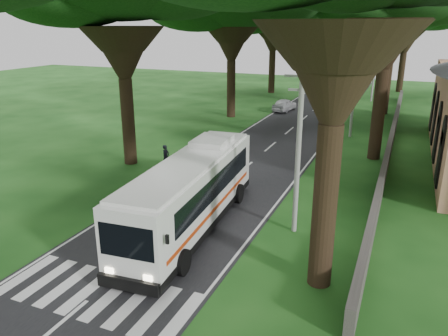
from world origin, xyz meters
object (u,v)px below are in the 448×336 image
(distant_car_a, at_px, (284,105))
(pedestrian, at_px, (166,157))
(pole_far, at_px, (374,68))
(distant_car_b, at_px, (318,87))
(pole_near, at_px, (298,148))
(coach_bus, at_px, (192,192))
(pole_mid, at_px, (354,89))
(distant_car_c, at_px, (359,82))

(distant_car_a, relative_size, pedestrian, 2.39)
(pole_far, bearing_deg, pedestrian, -106.97)
(pole_far, distance_m, distant_car_b, 9.94)
(pole_near, height_order, distant_car_b, pole_near)
(distant_car_b, xyz_separation_m, pedestrian, (-2.61, -39.23, 0.20))
(coach_bus, relative_size, distant_car_a, 2.94)
(pole_far, distance_m, distant_car_a, 14.25)
(pole_mid, height_order, distant_car_c, pole_mid)
(pole_far, relative_size, distant_car_a, 1.94)
(pole_mid, distance_m, distant_car_b, 26.44)
(distant_car_c, bearing_deg, pole_near, 109.73)
(pole_near, distance_m, distant_car_b, 45.81)
(pole_near, bearing_deg, pedestrian, 151.08)
(distant_car_c, bearing_deg, pedestrian, 97.54)
(coach_bus, height_order, pedestrian, coach_bus)
(pole_near, height_order, pole_far, same)
(distant_car_c, bearing_deg, pole_far, 119.39)
(pedestrian, bearing_deg, pole_near, -113.07)
(pole_far, relative_size, distant_car_b, 2.08)
(coach_bus, distance_m, distant_car_a, 30.97)
(pole_far, height_order, coach_bus, pole_far)
(distant_car_a, relative_size, distant_car_c, 0.87)
(distant_car_b, bearing_deg, pole_mid, -61.73)
(pole_mid, bearing_deg, coach_bus, -102.28)
(coach_bus, xyz_separation_m, pedestrian, (-5.74, 7.38, -1.04))
(pedestrian, bearing_deg, pole_far, -11.13)
(pole_near, bearing_deg, pole_far, 90.00)
(pole_near, relative_size, distant_car_b, 2.08)
(pole_mid, xyz_separation_m, coach_bus, (-4.70, -21.61, -2.28))
(distant_car_a, xyz_separation_m, distant_car_c, (5.52, 23.93, -0.01))
(coach_bus, relative_size, distant_car_c, 2.55)
(distant_car_b, bearing_deg, distant_car_c, 69.70)
(pole_near, height_order, pedestrian, pole_near)
(coach_bus, bearing_deg, distant_car_a, 92.67)
(distant_car_c, relative_size, pedestrian, 2.76)
(coach_bus, xyz_separation_m, distant_car_c, (1.73, 54.64, -1.18))
(coach_bus, height_order, distant_car_b, coach_bus)
(pole_near, distance_m, pole_far, 40.00)
(distant_car_a, distance_m, distant_car_c, 24.56)
(distant_car_c, bearing_deg, coach_bus, 104.71)
(pole_mid, bearing_deg, pole_far, 90.00)
(pole_near, distance_m, pedestrian, 12.39)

